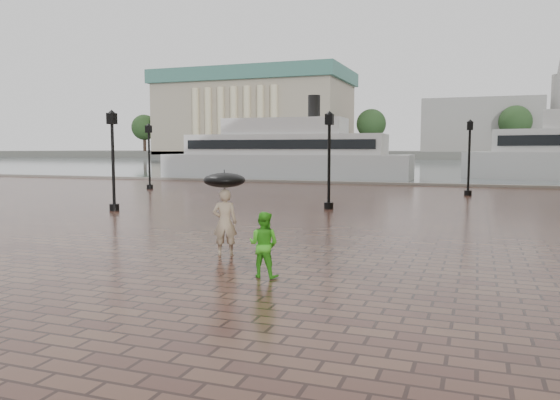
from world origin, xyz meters
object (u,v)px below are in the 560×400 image
(street_lamps, at_px, (266,157))
(child_pedestrian, at_px, (264,245))
(ferry_near, at_px, (285,154))
(adult_pedestrian, at_px, (225,222))

(street_lamps, bearing_deg, child_pedestrian, -68.83)
(child_pedestrian, relative_size, ferry_near, 0.06)
(ferry_near, bearing_deg, adult_pedestrian, -74.35)
(street_lamps, bearing_deg, ferry_near, 106.59)
(street_lamps, distance_m, ferry_near, 21.45)
(adult_pedestrian, distance_m, child_pedestrian, 2.64)
(child_pedestrian, height_order, ferry_near, ferry_near)
(adult_pedestrian, height_order, child_pedestrian, adult_pedestrian)
(child_pedestrian, bearing_deg, adult_pedestrian, -42.26)
(adult_pedestrian, bearing_deg, ferry_near, -93.63)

